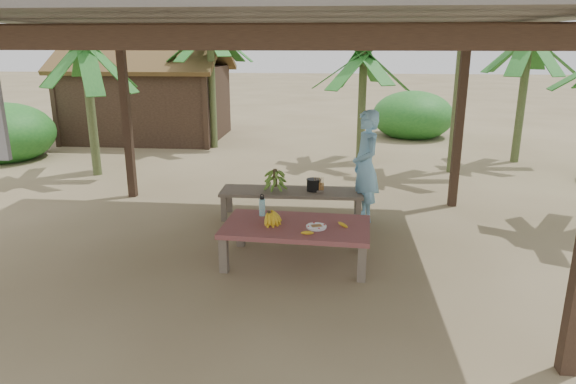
# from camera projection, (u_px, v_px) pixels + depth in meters

# --- Properties ---
(ground) EXTENTS (80.00, 80.00, 0.00)m
(ground) POSITION_uv_depth(u_px,v_px,m) (271.00, 252.00, 6.78)
(ground) COLOR brown
(ground) RESTS_ON ground
(pavilion) EXTENTS (6.60, 5.60, 2.95)m
(pavilion) POSITION_uv_depth(u_px,v_px,m) (267.00, 32.00, 5.99)
(pavilion) COLOR black
(pavilion) RESTS_ON ground
(work_table) EXTENTS (1.85, 1.10, 0.50)m
(work_table) POSITION_uv_depth(u_px,v_px,m) (296.00, 229.00, 6.36)
(work_table) COLOR brown
(work_table) RESTS_ON ground
(bench) EXTENTS (2.21, 0.63, 0.45)m
(bench) POSITION_uv_depth(u_px,v_px,m) (292.00, 194.00, 7.99)
(bench) COLOR brown
(bench) RESTS_ON ground
(ripe_banana_bunch) EXTENTS (0.37, 0.35, 0.18)m
(ripe_banana_bunch) POSITION_uv_depth(u_px,v_px,m) (269.00, 217.00, 6.34)
(ripe_banana_bunch) COLOR yellow
(ripe_banana_bunch) RESTS_ON work_table
(plate) EXTENTS (0.25, 0.25, 0.04)m
(plate) POSITION_uv_depth(u_px,v_px,m) (316.00, 227.00, 6.21)
(plate) COLOR white
(plate) RESTS_ON work_table
(loose_banana_front) EXTENTS (0.17, 0.10, 0.04)m
(loose_banana_front) POSITION_uv_depth(u_px,v_px,m) (307.00, 233.00, 6.01)
(loose_banana_front) COLOR yellow
(loose_banana_front) RESTS_ON work_table
(loose_banana_side) EXTENTS (0.14, 0.15, 0.04)m
(loose_banana_side) POSITION_uv_depth(u_px,v_px,m) (343.00, 225.00, 6.27)
(loose_banana_side) COLOR yellow
(loose_banana_side) RESTS_ON work_table
(water_flask) EXTENTS (0.08, 0.08, 0.29)m
(water_flask) POSITION_uv_depth(u_px,v_px,m) (262.00, 207.00, 6.64)
(water_flask) COLOR #41C1CB
(water_flask) RESTS_ON work_table
(green_banana_stalk) EXTENTS (0.31, 0.31, 0.35)m
(green_banana_stalk) POSITION_uv_depth(u_px,v_px,m) (275.00, 179.00, 7.94)
(green_banana_stalk) COLOR #598C2D
(green_banana_stalk) RESTS_ON bench
(cooking_pot) EXTENTS (0.21, 0.21, 0.18)m
(cooking_pot) POSITION_uv_depth(u_px,v_px,m) (314.00, 185.00, 7.93)
(cooking_pot) COLOR black
(cooking_pot) RESTS_ON bench
(skewer_rack) EXTENTS (0.18, 0.08, 0.24)m
(skewer_rack) POSITION_uv_depth(u_px,v_px,m) (319.00, 185.00, 7.86)
(skewer_rack) COLOR #A57F47
(skewer_rack) RESTS_ON bench
(woman) EXTENTS (0.56, 0.71, 1.71)m
(woman) POSITION_uv_depth(u_px,v_px,m) (366.00, 166.00, 7.77)
(woman) COLOR #78B8E3
(woman) RESTS_ON ground
(hut) EXTENTS (4.40, 3.43, 2.85)m
(hut) POSITION_uv_depth(u_px,v_px,m) (150.00, 99.00, 14.53)
(hut) COLOR black
(hut) RESTS_ON ground
(banana_plant_ne) EXTENTS (1.80, 1.80, 3.56)m
(banana_plant_ne) POSITION_uv_depth(u_px,v_px,m) (465.00, 21.00, 10.12)
(banana_plant_ne) COLOR #596638
(banana_plant_ne) RESTS_ON ground
(banana_plant_n) EXTENTS (1.80, 1.80, 2.66)m
(banana_plant_n) POSITION_uv_depth(u_px,v_px,m) (363.00, 65.00, 11.35)
(banana_plant_n) COLOR #596638
(banana_plant_n) RESTS_ON ground
(banana_plant_nw) EXTENTS (1.80, 1.80, 3.21)m
(banana_plant_nw) POSITION_uv_depth(u_px,v_px,m) (210.00, 40.00, 12.74)
(banana_plant_nw) COLOR #596638
(banana_plant_nw) RESTS_ON ground
(banana_plant_w) EXTENTS (1.80, 1.80, 2.82)m
(banana_plant_w) POSITION_uv_depth(u_px,v_px,m) (85.00, 59.00, 10.08)
(banana_plant_w) COLOR #596638
(banana_plant_w) RESTS_ON ground
(banana_plant_far) EXTENTS (1.80, 1.80, 2.99)m
(banana_plant_far) POSITION_uv_depth(u_px,v_px,m) (528.00, 50.00, 11.18)
(banana_plant_far) COLOR #596638
(banana_plant_far) RESTS_ON ground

